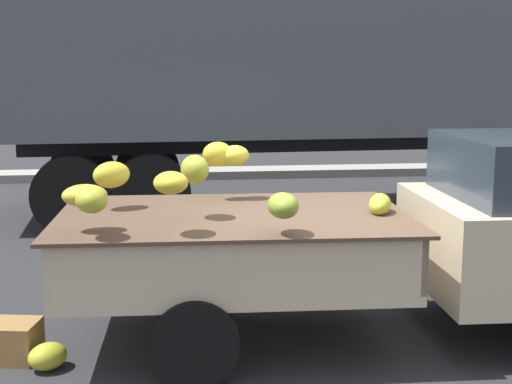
{
  "coord_description": "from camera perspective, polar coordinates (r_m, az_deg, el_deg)",
  "views": [
    {
      "loc": [
        -1.42,
        -5.75,
        2.28
      ],
      "look_at": [
        -0.67,
        0.55,
        1.18
      ],
      "focal_mm": 51.38,
      "sensor_mm": 36.0,
      "label": 1
    }
  ],
  "objects": [
    {
      "name": "fallen_banana_bunch_near_tailgate",
      "position": [
        5.91,
        -15.91,
        -12.2
      ],
      "size": [
        0.4,
        0.4,
        0.21
      ],
      "primitive_type": "ellipsoid",
      "rotation": [
        0.0,
        0.0,
        0.8
      ],
      "color": "gold",
      "rests_on": "ground"
    },
    {
      "name": "pickup_truck",
      "position": [
        6.45,
        16.31,
        -3.08
      ],
      "size": [
        5.09,
        2.02,
        1.7
      ],
      "rotation": [
        0.0,
        0.0,
        -0.03
      ],
      "color": "#CCB793",
      "rests_on": "ground"
    },
    {
      "name": "semi_trailer",
      "position": [
        11.88,
        9.06,
        10.97
      ],
      "size": [
        12.11,
        3.17,
        3.95
      ],
      "rotation": [
        0.0,
        0.0,
        0.05
      ],
      "color": "#4C5156",
      "rests_on": "ground"
    },
    {
      "name": "ground",
      "position": [
        6.34,
        6.78,
        -11.31
      ],
      "size": [
        220.0,
        220.0,
        0.0
      ],
      "primitive_type": "plane",
      "color": "#28282B"
    },
    {
      "name": "produce_crate",
      "position": [
        6.17,
        -18.98,
        -10.9
      ],
      "size": [
        0.58,
        0.45,
        0.3
      ],
      "primitive_type": "cube",
      "rotation": [
        0.0,
        0.0,
        -0.18
      ],
      "color": "olive",
      "rests_on": "ground"
    },
    {
      "name": "curb_strip",
      "position": [
        15.22,
        -1.32,
        1.52
      ],
      "size": [
        80.0,
        0.8,
        0.16
      ],
      "primitive_type": "cube",
      "color": "gray",
      "rests_on": "ground"
    }
  ]
}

